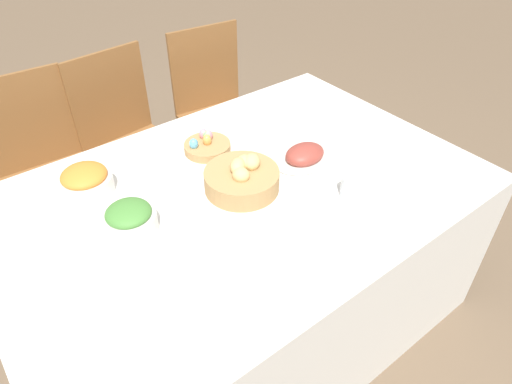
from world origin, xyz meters
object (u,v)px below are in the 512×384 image
bread_basket (242,178)px  ham_platter (305,155)px  chair_far_right (217,107)px  chair_far_center (129,138)px  dinner_plate (332,248)px  egg_basket (207,145)px  drinking_cup (351,187)px  fork (294,272)px  spoon (371,224)px  knife (365,228)px  butter_dish (216,244)px  green_salad_bowl (130,219)px  chair_far_left (46,168)px  carrot_bowl (86,181)px

bread_basket → ham_platter: size_ratio=1.05×
chair_far_right → bread_basket: bearing=-112.6°
chair_far_center → dinner_plate: bearing=-92.8°
egg_basket → drinking_cup: drinking_cup is taller
chair_far_center → drinking_cup: (0.32, -1.22, 0.28)m
fork → spoon: 0.34m
dinner_plate → knife: dinner_plate is taller
bread_basket → butter_dish: bread_basket is taller
fork → bread_basket: bearing=71.8°
dinner_plate → fork: (-0.15, 0.00, -0.00)m
green_salad_bowl → drinking_cup: 0.76m
chair_far_right → chair_far_left: bearing=-174.4°
ham_platter → fork: 0.59m
butter_dish → bread_basket: bearing=38.6°
chair_far_center → egg_basket: 0.72m
dinner_plate → butter_dish: 0.36m
egg_basket → drinking_cup: size_ratio=2.27×
chair_far_right → fork: size_ratio=5.68×
chair_far_center → dinner_plate: chair_far_center is taller
chair_far_right → carrot_bowl: chair_far_right is taller
egg_basket → ham_platter: 0.40m
ham_platter → carrot_bowl: carrot_bowl is taller
chair_far_right → butter_dish: bearing=-117.8°
chair_far_left → carrot_bowl: size_ratio=4.92×
bread_basket → dinner_plate: bearing=-85.2°
chair_far_center → butter_dish: chair_far_center is taller
carrot_bowl → dinner_plate: size_ratio=0.73×
bread_basket → ham_platter: (0.30, -0.01, -0.02)m
knife → ham_platter: bearing=72.9°
egg_basket → spoon: (0.19, -0.71, -0.02)m
dinner_plate → spoon: (0.18, 0.00, -0.00)m
dinner_plate → drinking_cup: size_ratio=3.14×
chair_far_center → dinner_plate: (0.08, -1.37, 0.25)m
fork → drinking_cup: size_ratio=1.99×
fork → drinking_cup: (0.39, 0.15, 0.04)m
spoon → butter_dish: bearing=156.2°
chair_far_right → ham_platter: 1.02m
chair_far_left → bread_basket: size_ratio=3.43×
bread_basket → ham_platter: 0.30m
fork → spoon: size_ratio=1.00×
knife → butter_dish: (-0.43, 0.23, 0.01)m
chair_far_right → egg_basket: size_ratio=4.96×
carrot_bowl → drinking_cup: (0.73, -0.59, -0.01)m
chair_far_right → spoon: 1.42m
spoon → ham_platter: bearing=81.8°
bread_basket → green_salad_bowl: bread_basket is taller
carrot_bowl → drinking_cup: 0.94m
ham_platter → butter_dish: bearing=-161.2°
knife → spoon: 0.03m
knife → spoon: (0.03, 0.00, 0.00)m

